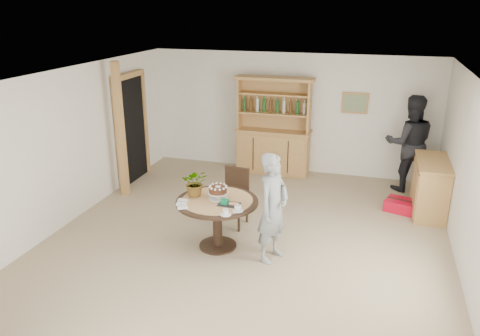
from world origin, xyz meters
name	(u,v)px	position (x,y,z in m)	size (l,w,h in m)	color
ground	(245,243)	(0.00, 0.00, 0.00)	(7.00, 7.00, 0.00)	tan
room_shell	(245,133)	(0.00, 0.01, 1.74)	(6.04, 7.04, 2.52)	white
doorway	(131,127)	(-2.93, 2.00, 1.11)	(0.13, 1.10, 2.18)	black
pine_post	(120,131)	(-2.70, 1.20, 1.25)	(0.12, 0.12, 2.50)	tan
hutch	(273,141)	(-0.30, 3.24, 0.69)	(1.62, 0.54, 2.04)	tan
sideboard	(430,187)	(2.74, 2.00, 0.47)	(0.54, 1.26, 0.94)	tan
dining_table	(217,210)	(-0.36, -0.20, 0.60)	(1.20, 1.20, 0.76)	black
dining_chair	(235,193)	(-0.35, 0.63, 0.54)	(0.46, 0.46, 0.95)	black
birthday_cake	(218,191)	(-0.36, -0.15, 0.88)	(0.30, 0.30, 0.20)	white
flower_vase	(195,183)	(-0.71, -0.15, 0.97)	(0.38, 0.33, 0.42)	#3F7233
gift_tray	(229,203)	(-0.15, -0.32, 0.79)	(0.30, 0.20, 0.08)	black
coffee_cup_a	(238,208)	(0.04, -0.48, 0.80)	(0.15, 0.15, 0.09)	white
coffee_cup_b	(226,213)	(-0.08, -0.65, 0.79)	(0.15, 0.15, 0.08)	white
napkins	(182,204)	(-0.77, -0.51, 0.77)	(0.24, 0.33, 0.03)	white
teen_boy	(273,208)	(0.49, -0.30, 0.78)	(0.57, 0.38, 1.57)	gray
adult_person	(409,143)	(2.39, 3.00, 0.93)	(0.91, 0.71, 1.86)	black
red_suitcase	(404,206)	(2.34, 1.91, 0.10)	(0.69, 0.56, 0.21)	red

